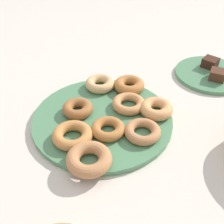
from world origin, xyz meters
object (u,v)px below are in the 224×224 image
(brownie_near, at_px, (210,63))
(brownie_far, at_px, (218,75))
(cake_plate, at_px, (210,74))
(donut_1, at_px, (129,104))
(donut_3, at_px, (89,159))
(donut_5, at_px, (143,131))
(donut_6, at_px, (129,85))
(donut_plate, at_px, (102,119))
(donut_2, at_px, (156,109))
(donut_0, at_px, (78,109))
(donut_4, at_px, (72,135))
(donut_7, at_px, (100,84))
(donut_8, at_px, (108,129))

(brownie_near, distance_m, brownie_far, 0.07)
(cake_plate, bearing_deg, donut_1, -21.70)
(donut_3, distance_m, donut_5, 0.15)
(donut_6, height_order, brownie_near, same)
(donut_plate, height_order, donut_2, donut_2)
(donut_0, relative_size, donut_3, 0.81)
(donut_3, distance_m, brownie_far, 0.49)
(donut_4, distance_m, donut_7, 0.22)
(donut_8, bearing_deg, donut_0, -99.34)
(donut_1, distance_m, cake_plate, 0.32)
(donut_5, xyz_separation_m, cake_plate, (-0.37, 0.04, -0.02))
(donut_4, relative_size, donut_7, 1.09)
(donut_0, height_order, donut_8, donut_0)
(donut_3, height_order, donut_8, donut_3)
(donut_0, height_order, donut_7, same)
(donut_2, distance_m, cake_plate, 0.28)
(donut_1, xyz_separation_m, donut_6, (-0.07, -0.04, 0.00))
(donut_7, distance_m, brownie_far, 0.35)
(donut_4, distance_m, donut_8, 0.08)
(donut_1, height_order, donut_5, same)
(donut_6, bearing_deg, donut_8, 16.57)
(cake_plate, relative_size, brownie_far, 4.94)
(donut_plate, height_order, donut_3, donut_3)
(donut_2, bearing_deg, donut_7, -94.18)
(donut_7, xyz_separation_m, brownie_far, (-0.24, 0.26, 0.00))
(donut_2, xyz_separation_m, donut_3, (0.23, -0.04, 0.00))
(donut_8, bearing_deg, donut_6, -163.43)
(donut_1, distance_m, donut_2, 0.07)
(donut_5, distance_m, donut_6, 0.19)
(donut_1, height_order, cake_plate, donut_1)
(donut_1, relative_size, brownie_near, 1.97)
(donut_1, relative_size, donut_5, 1.02)
(donut_1, xyz_separation_m, donut_8, (0.11, 0.01, 0.00))
(cake_plate, bearing_deg, donut_5, -5.53)
(donut_2, xyz_separation_m, cake_plate, (-0.28, 0.05, -0.02))
(brownie_near, bearing_deg, donut_2, -5.71)
(donut_0, bearing_deg, brownie_far, 146.46)
(donut_plate, relative_size, donut_8, 4.40)
(donut_0, height_order, donut_4, same)
(donut_5, bearing_deg, donut_1, -130.34)
(donut_3, height_order, donut_6, same)
(donut_7, distance_m, cake_plate, 0.36)
(donut_7, relative_size, brownie_near, 1.92)
(donut_plate, bearing_deg, donut_8, 49.41)
(donut_0, distance_m, brownie_far, 0.44)
(donut_5, bearing_deg, donut_6, -138.59)
(donut_2, xyz_separation_m, brownie_far, (-0.25, 0.07, -0.00))
(donut_4, xyz_separation_m, donut_6, (-0.25, -0.00, 0.00))
(donut_6, relative_size, brownie_near, 1.95)
(donut_plate, height_order, cake_plate, donut_plate)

